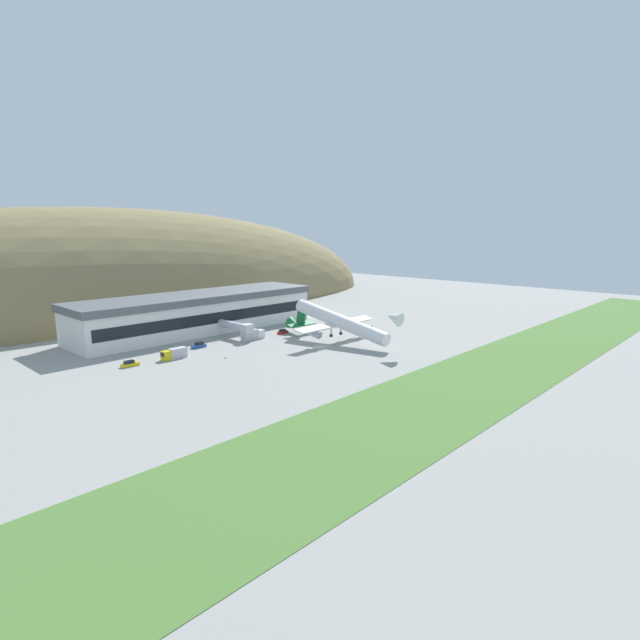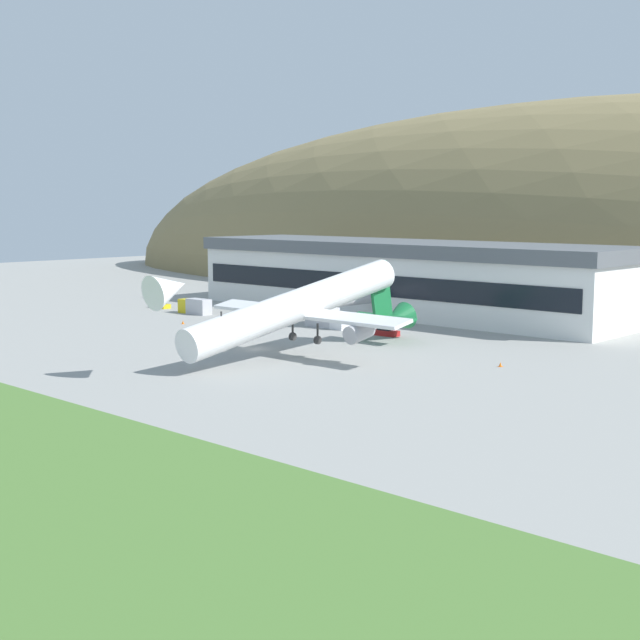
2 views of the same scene
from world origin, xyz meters
TOP-DOWN VIEW (x-y plane):
  - ground_plane at (0.00, 0.00)m, footprint 403.58×403.58m
  - hill_backdrop at (-14.36, 111.78)m, footprint 314.86×88.83m
  - terminal_building at (-11.68, 47.39)m, footprint 87.51×22.71m
  - jetway_0 at (-10.15, 27.84)m, footprint 3.38×15.81m
  - cargo_airplane at (8.63, 0.33)m, footprint 33.07×46.38m
  - service_car_0 at (-50.11, 20.91)m, footprint 4.64×1.97m
  - service_car_1 at (-26.08, 25.65)m, footprint 4.50×2.00m
  - service_car_2 at (5.08, 22.31)m, footprint 4.06×1.92m
  - fuel_truck at (-37.86, 19.62)m, footprint 7.24×2.34m
  - box_truck at (-7.66, 22.82)m, footprint 8.22×2.51m
  - traffic_cone_0 at (31.96, 11.67)m, footprint 0.52×0.52m
  - traffic_cone_1 at (-28.15, 9.34)m, footprint 0.52×0.52m

SIDE VIEW (x-z plane):
  - ground_plane at x=0.00m, z-range 0.00..0.00m
  - hill_backdrop at x=-14.36m, z-range -44.23..44.23m
  - traffic_cone_0 at x=31.96m, z-range -0.01..0.57m
  - traffic_cone_1 at x=-28.15m, z-range -0.01..0.57m
  - service_car_2 at x=5.08m, z-range -0.13..1.41m
  - service_car_0 at x=-50.11m, z-range -0.13..1.42m
  - service_car_1 at x=-26.08m, z-range -0.15..1.54m
  - fuel_truck at x=-37.86m, z-range -0.04..2.77m
  - box_truck at x=-7.66m, z-range -0.08..3.20m
  - jetway_0 at x=-10.15m, z-range 1.28..6.71m
  - cargo_airplane at x=8.63m, z-range 0.23..12.61m
  - terminal_building at x=-11.68m, z-range 0.87..14.02m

